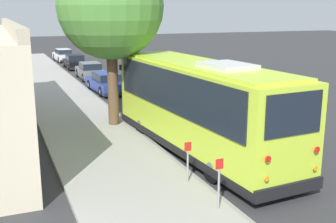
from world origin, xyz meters
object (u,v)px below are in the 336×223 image
parked_sedan_black (75,62)px  sign_post_near (219,183)px  parked_sedan_gray (90,71)px  shuttle_bus (198,102)px  parked_sedan_white (63,55)px  parked_sedan_blue (106,83)px  sign_post_far (188,162)px

parked_sedan_black → sign_post_near: bearing=176.6°
parked_sedan_gray → shuttle_bus: bearing=-179.1°
parked_sedan_black → sign_post_near: size_ratio=3.01×
parked_sedan_gray → sign_post_near: 24.13m
parked_sedan_gray → parked_sedan_white: size_ratio=0.93×
parked_sedan_gray → parked_sedan_black: bearing=0.7°
parked_sedan_white → parked_sedan_black: bearing=178.5°
parked_sedan_black → parked_sedan_blue: bearing=178.8°
shuttle_bus → parked_sedan_black: size_ratio=2.47×
shuttle_bus → parked_sedan_blue: 13.36m
sign_post_near → sign_post_far: sign_post_near is taller
parked_sedan_black → parked_sedan_white: 6.41m
parked_sedan_gray → parked_sedan_blue: bearing=178.8°
parked_sedan_blue → sign_post_near: bearing=172.5°
shuttle_bus → sign_post_near: bearing=156.0°
parked_sedan_blue → sign_post_far: (-16.17, 1.52, 0.20)m
parked_sedan_gray → sign_post_far: 22.19m
sign_post_near → parked_sedan_white: bearing=-2.6°
sign_post_near → sign_post_far: size_ratio=1.09×
parked_sedan_white → sign_post_far: size_ratio=3.60×
shuttle_bus → parked_sedan_gray: size_ratio=2.43×
parked_sedan_gray → sign_post_far: bearing=176.3°
parked_sedan_white → sign_post_far: bearing=175.1°
parked_sedan_white → sign_post_near: sign_post_near is taller
shuttle_bus → parked_sedan_gray: bearing=-3.8°
parked_sedan_black → sign_post_far: 29.06m
parked_sedan_white → parked_sedan_blue: bearing=177.4°
shuttle_bus → parked_sedan_blue: (13.30, 0.24, -1.32)m
sign_post_far → parked_sedan_blue: bearing=-5.4°
shuttle_bus → parked_sedan_white: bearing=-3.8°
parked_sedan_white → sign_post_far: (-35.42, 1.66, 0.20)m
shuttle_bus → sign_post_far: shuttle_bus is taller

